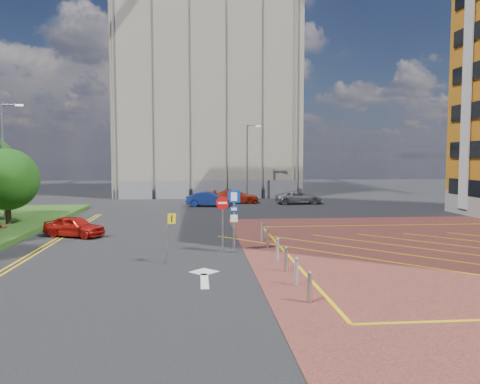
{
  "coord_description": "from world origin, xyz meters",
  "views": [
    {
      "loc": [
        -1.23,
        -21.35,
        4.7
      ],
      "look_at": [
        1.18,
        5.21,
        2.64
      ],
      "focal_mm": 35.0,
      "sensor_mm": 36.0,
      "label": 1
    }
  ],
  "objects": [
    {
      "name": "construction_building",
      "position": [
        0.0,
        40.0,
        11.0
      ],
      "size": [
        21.2,
        19.2,
        22.0
      ],
      "primitive_type": "cube",
      "color": "#A79D88",
      "rests_on": "ground"
    },
    {
      "name": "lamp_left_far",
      "position": [
        -14.42,
        12.0,
        4.66
      ],
      "size": [
        1.53,
        0.16,
        8.0
      ],
      "color": "#9EA0A8",
      "rests_on": "grass_bed"
    },
    {
      "name": "car_red_back",
      "position": [
        2.54,
        25.03,
        0.67
      ],
      "size": [
        4.75,
        2.32,
        1.33
      ],
      "primitive_type": "imported",
      "rotation": [
        0.0,
        0.0,
        1.47
      ],
      "color": "red",
      "rests_on": "ground"
    },
    {
      "name": "lamp_back",
      "position": [
        4.08,
        28.0,
        4.36
      ],
      "size": [
        1.53,
        0.16,
        8.0
      ],
      "color": "#9EA0A8",
      "rests_on": "ground"
    },
    {
      "name": "tree_c",
      "position": [
        -13.5,
        10.0,
        3.19
      ],
      "size": [
        4.0,
        4.0,
        4.9
      ],
      "color": "#3D2B1C",
      "rests_on": "grass_bed"
    },
    {
      "name": "ground",
      "position": [
        0.0,
        0.0,
        0.0
      ],
      "size": [
        140.0,
        140.0,
        0.0
      ],
      "primitive_type": "plane",
      "color": "black",
      "rests_on": "ground"
    },
    {
      "name": "car_red_left",
      "position": [
        -8.42,
        6.38,
        0.61
      ],
      "size": [
        3.86,
        2.73,
        1.22
      ],
      "primitive_type": "imported",
      "rotation": [
        0.0,
        0.0,
        1.17
      ],
      "color": "#AF160F",
      "rests_on": "ground"
    },
    {
      "name": "construction_fence",
      "position": [
        1.0,
        30.0,
        1.0
      ],
      "size": [
        21.6,
        0.06,
        2.0
      ],
      "primitive_type": "cube",
      "color": "gray",
      "rests_on": "ground"
    },
    {
      "name": "sign_cluster",
      "position": [
        0.3,
        0.98,
        1.95
      ],
      "size": [
        1.17,
        0.12,
        3.2
      ],
      "color": "#9EA0A8",
      "rests_on": "ground"
    },
    {
      "name": "bollard_row",
      "position": [
        2.3,
        -1.67,
        0.47
      ],
      "size": [
        0.14,
        11.14,
        0.9
      ],
      "color": "#9EA0A8",
      "rests_on": "forecourt"
    },
    {
      "name": "car_blue_back",
      "position": [
        -0.2,
        22.1,
        0.68
      ],
      "size": [
        4.32,
        2.27,
        1.36
      ],
      "primitive_type": "imported",
      "rotation": [
        0.0,
        0.0,
        1.36
      ],
      "color": "navy",
      "rests_on": "ground"
    },
    {
      "name": "car_silver_back",
      "position": [
        8.64,
        23.68,
        0.63
      ],
      "size": [
        4.57,
        2.17,
        1.26
      ],
      "primitive_type": "imported",
      "rotation": [
        0.0,
        0.0,
        1.59
      ],
      "color": "#98979E",
      "rests_on": "ground"
    },
    {
      "name": "warning_sign",
      "position": [
        -2.5,
        -1.12,
        1.43
      ],
      "size": [
        0.53,
        0.37,
        2.24
      ],
      "color": "#9EA0A8",
      "rests_on": "ground"
    }
  ]
}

